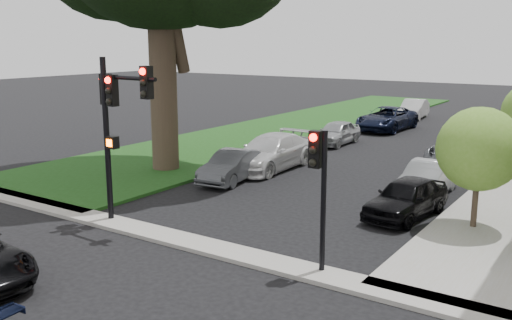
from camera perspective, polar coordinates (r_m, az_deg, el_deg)
The scene contains 16 objects.
ground at distance 15.22m, azimuth -10.71°, elevation -10.66°, with size 140.00×140.00×0.00m, color black.
grass_strip at distance 39.29m, azimuth 4.50°, elevation 3.50°, with size 8.00×44.00×0.12m, color #183E10.
sidewalk_cross at distance 16.57m, azimuth -5.84°, elevation -8.38°, with size 60.00×1.00×0.12m, color gray.
small_tree_a at distance 18.48m, azimuth 21.43°, elevation 1.01°, with size 2.56×2.56×3.84m.
traffic_signal_main at distance 18.19m, azimuth -13.89°, elevation 4.80°, with size 2.58×0.67×5.28m.
traffic_signal_secondary at distance 14.01m, azimuth 6.34°, elevation -1.49°, with size 0.45×0.37×3.67m.
car_parked_0 at distance 19.58m, azimuth 14.80°, elevation -3.65°, with size 1.57×3.91×1.33m, color black.
car_parked_1 at distance 22.50m, azimuth 16.76°, elevation -1.81°, with size 1.37×3.93×1.29m, color #999BA0.
car_parked_2 at distance 28.35m, azimuth 20.50°, elevation 1.01°, with size 2.63×5.70×1.58m, color #3F4247.
car_parked_3 at distance 33.50m, azimuth 22.21°, elevation 2.41°, with size 1.81×4.50×1.53m, color maroon.
car_parked_4 at distance 39.95m, azimuth 24.25°, elevation 3.51°, with size 1.87×4.60×1.33m, color maroon.
car_parked_5 at distance 23.73m, azimuth -2.42°, elevation -0.62°, with size 1.36×3.90×1.29m, color #3F4247.
car_parked_6 at distance 25.92m, azimuth 1.48°, elevation 0.78°, with size 2.19×5.38×1.56m, color silver.
car_parked_7 at distance 32.47m, azimuth 8.05°, elevation 2.73°, with size 1.57×3.90×1.33m, color #999BA0.
car_parked_8 at distance 38.21m, azimuth 12.94°, elevation 4.05°, with size 2.52×5.46×1.52m, color black.
car_parked_9 at distance 44.42m, azimuth 15.50°, elevation 4.93°, with size 1.51×4.33×1.43m, color silver.
Camera 1 is at (9.97, -9.93, 5.79)m, focal length 40.00 mm.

